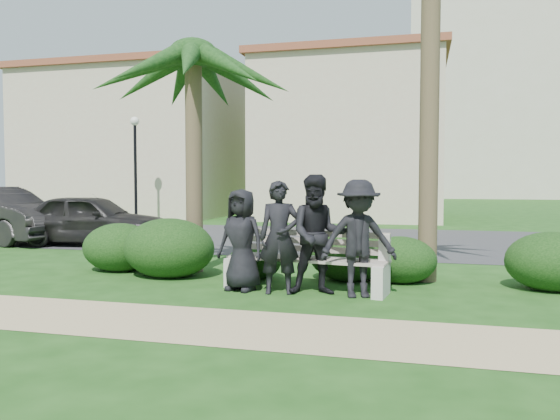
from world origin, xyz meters
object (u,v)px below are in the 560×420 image
(street_lamp, at_px, (135,150))
(palm_left, at_px, (193,56))
(man_d, at_px, (359,239))
(park_bench, at_px, (306,264))
(man_b, at_px, (279,237))
(man_a, at_px, (241,240))
(car_a, at_px, (91,219))
(man_c, at_px, (318,235))

(street_lamp, height_order, palm_left, palm_left)
(street_lamp, bearing_deg, man_d, -48.85)
(park_bench, relative_size, man_b, 1.54)
(man_d, bearing_deg, man_b, 163.42)
(street_lamp, bearing_deg, man_a, -54.25)
(street_lamp, distance_m, man_b, 15.03)
(man_a, height_order, car_a, man_a)
(park_bench, height_order, car_a, car_a)
(street_lamp, height_order, park_bench, street_lamp)
(man_a, distance_m, man_d, 1.85)
(man_b, height_order, palm_left, palm_left)
(palm_left, bearing_deg, street_lamp, 124.34)
(street_lamp, bearing_deg, park_bench, -50.54)
(man_d, xyz_separation_m, car_a, (-7.70, 4.78, -0.19))
(palm_left, bearing_deg, man_a, -45.72)
(park_bench, xyz_separation_m, man_c, (0.25, -0.28, 0.50))
(palm_left, xyz_separation_m, car_a, (-4.42, 3.27, -3.38))
(man_b, xyz_separation_m, car_a, (-6.50, 4.83, -0.18))
(man_a, distance_m, man_c, 1.23)
(street_lamp, distance_m, palm_left, 12.45)
(street_lamp, height_order, man_a, street_lamp)
(car_a, bearing_deg, park_bench, -130.46)
(man_c, xyz_separation_m, man_d, (0.62, -0.05, -0.04))
(park_bench, xyz_separation_m, car_a, (-6.83, 4.45, 0.28))
(palm_left, bearing_deg, car_a, 143.53)
(man_c, height_order, car_a, man_c)
(man_b, distance_m, man_d, 1.20)
(park_bench, distance_m, palm_left, 4.53)
(street_lamp, xyz_separation_m, man_b, (9.07, -11.80, -2.08))
(man_b, bearing_deg, man_a, 157.39)
(man_c, bearing_deg, man_b, 176.21)
(man_a, height_order, man_c, man_c)
(car_a, bearing_deg, man_c, -131.13)
(park_bench, bearing_deg, man_b, -122.98)
(man_b, bearing_deg, man_c, -4.56)
(street_lamp, relative_size, man_b, 2.47)
(man_a, bearing_deg, man_c, 13.25)
(man_a, relative_size, palm_left, 0.32)
(man_c, xyz_separation_m, car_a, (-7.08, 4.73, -0.23))
(park_bench, bearing_deg, man_c, -40.99)
(man_c, bearing_deg, palm_left, 137.63)
(man_c, bearing_deg, man_a, 166.71)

